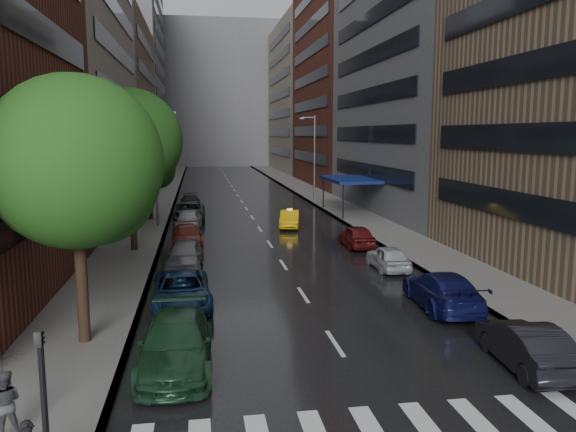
% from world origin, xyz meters
% --- Properties ---
extents(ground, '(220.00, 220.00, 0.00)m').
position_xyz_m(ground, '(0.00, 0.00, 0.00)').
color(ground, gray).
rests_on(ground, ground).
extents(road, '(14.00, 140.00, 0.01)m').
position_xyz_m(road, '(0.00, 50.00, 0.01)').
color(road, black).
rests_on(road, ground).
extents(sidewalk_left, '(4.00, 140.00, 0.15)m').
position_xyz_m(sidewalk_left, '(-9.00, 50.00, 0.07)').
color(sidewalk_left, gray).
rests_on(sidewalk_left, ground).
extents(sidewalk_right, '(4.00, 140.00, 0.15)m').
position_xyz_m(sidewalk_right, '(9.00, 50.00, 0.07)').
color(sidewalk_right, gray).
rests_on(sidewalk_right, ground).
extents(crosswalk, '(13.15, 2.80, 0.01)m').
position_xyz_m(crosswalk, '(0.20, -2.00, 0.01)').
color(crosswalk, silver).
rests_on(crosswalk, ground).
extents(buildings_left, '(8.00, 108.00, 38.00)m').
position_xyz_m(buildings_left, '(-15.00, 58.79, 15.99)').
color(buildings_left, maroon).
rests_on(buildings_left, ground).
extents(buildings_right, '(8.05, 109.10, 36.00)m').
position_xyz_m(buildings_right, '(15.00, 56.70, 15.03)').
color(buildings_right, '#937A5B').
rests_on(buildings_right, ground).
extents(building_far, '(40.00, 14.00, 32.00)m').
position_xyz_m(building_far, '(0.00, 118.00, 16.00)').
color(building_far, slate).
rests_on(building_far, ground).
extents(tree_near, '(5.80, 5.80, 9.24)m').
position_xyz_m(tree_near, '(-8.60, 5.24, 6.32)').
color(tree_near, '#382619').
rests_on(tree_near, ground).
extents(tree_mid, '(6.27, 6.27, 10.00)m').
position_xyz_m(tree_mid, '(-8.60, 20.88, 6.85)').
color(tree_mid, '#382619').
rests_on(tree_mid, ground).
extents(tree_far, '(4.46, 4.46, 7.11)m').
position_xyz_m(tree_far, '(-8.60, 33.63, 4.86)').
color(tree_far, '#382619').
rests_on(tree_far, ground).
extents(taxi, '(2.21, 4.29, 1.35)m').
position_xyz_m(taxi, '(2.38, 28.35, 0.67)').
color(taxi, '#DEA20B').
rests_on(taxi, ground).
extents(parked_cars_left, '(2.68, 43.26, 1.58)m').
position_xyz_m(parked_cars_left, '(-5.40, 20.84, 0.75)').
color(parked_cars_left, '#1B3C26').
rests_on(parked_cars_left, ground).
extents(parked_cars_right, '(2.54, 23.47, 1.55)m').
position_xyz_m(parked_cars_right, '(5.40, 9.98, 0.74)').
color(parked_cars_right, black).
rests_on(parked_cars_right, ground).
extents(ped_black_umbrella, '(0.96, 0.98, 2.09)m').
position_xyz_m(ped_black_umbrella, '(-9.23, -0.90, 1.39)').
color(ped_black_umbrella, '#49494D').
rests_on(ped_black_umbrella, sidewalk_left).
extents(traffic_light, '(0.18, 0.15, 3.45)m').
position_xyz_m(traffic_light, '(-7.60, -3.56, 2.23)').
color(traffic_light, black).
rests_on(traffic_light, sidewalk_left).
extents(street_lamp_left, '(1.74, 0.22, 9.00)m').
position_xyz_m(street_lamp_left, '(-7.72, 30.00, 4.89)').
color(street_lamp_left, gray).
rests_on(street_lamp_left, sidewalk_left).
extents(street_lamp_right, '(1.74, 0.22, 9.00)m').
position_xyz_m(street_lamp_right, '(7.72, 45.00, 4.89)').
color(street_lamp_right, gray).
rests_on(street_lamp_right, sidewalk_right).
extents(awning, '(4.00, 8.00, 3.12)m').
position_xyz_m(awning, '(8.98, 35.00, 3.13)').
color(awning, navy).
rests_on(awning, sidewalk_right).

